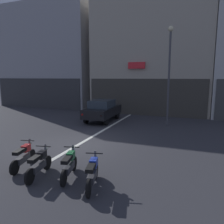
# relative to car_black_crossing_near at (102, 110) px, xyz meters

# --- Properties ---
(ground_plane) EXTENTS (120.00, 120.00, 0.00)m
(ground_plane) POSITION_rel_car_black_crossing_near_xyz_m (1.21, -5.76, -0.89)
(ground_plane) COLOR #333338
(lane_centre_line) EXTENTS (0.20, 18.00, 0.01)m
(lane_centre_line) POSITION_rel_car_black_crossing_near_xyz_m (1.21, 0.24, -0.88)
(lane_centre_line) COLOR silver
(lane_centre_line) RESTS_ON ground
(building_corner_left) EXTENTS (10.94, 7.36, 11.26)m
(building_corner_left) POSITION_rel_car_black_crossing_near_xyz_m (-9.49, 7.79, 4.73)
(building_corner_left) COLOR #9E9EA3
(building_corner_left) RESTS_ON ground
(building_mid_block) EXTENTS (10.63, 8.51, 19.00)m
(building_mid_block) POSITION_rel_car_black_crossing_near_xyz_m (2.45, 7.80, 8.60)
(building_mid_block) COLOR #B2A893
(building_mid_block) RESTS_ON ground
(car_black_crossing_near) EXTENTS (1.89, 4.15, 1.64)m
(car_black_crossing_near) POSITION_rel_car_black_crossing_near_xyz_m (0.00, 0.00, 0.00)
(car_black_crossing_near) COLOR black
(car_black_crossing_near) RESTS_ON ground
(street_lamp) EXTENTS (0.36, 0.36, 6.64)m
(street_lamp) POSITION_rel_car_black_crossing_near_xyz_m (4.81, 0.24, 3.17)
(street_lamp) COLOR #47474C
(street_lamp) RESTS_ON ground
(motorcycle_red_row_leftmost) EXTENTS (0.56, 1.65, 0.98)m
(motorcycle_red_row_leftmost) POSITION_rel_car_black_crossing_near_xyz_m (0.71, -9.00, -0.43)
(motorcycle_red_row_leftmost) COLOR black
(motorcycle_red_row_leftmost) RESTS_ON ground
(motorcycle_black_row_left_mid) EXTENTS (0.55, 1.66, 0.98)m
(motorcycle_black_row_left_mid) POSITION_rel_car_black_crossing_near_xyz_m (1.71, -9.36, -0.43)
(motorcycle_black_row_left_mid) COLOR black
(motorcycle_black_row_left_mid) RESTS_ON ground
(motorcycle_green_row_centre) EXTENTS (0.61, 1.63, 0.98)m
(motorcycle_green_row_centre) POSITION_rel_car_black_crossing_near_xyz_m (2.71, -9.07, -0.43)
(motorcycle_green_row_centre) COLOR black
(motorcycle_green_row_centre) RESTS_ON ground
(motorcycle_blue_row_right_mid) EXTENTS (0.61, 1.63, 0.98)m
(motorcycle_blue_row_right_mid) POSITION_rel_car_black_crossing_near_xyz_m (3.71, -9.35, -0.43)
(motorcycle_blue_row_right_mid) COLOR black
(motorcycle_blue_row_right_mid) RESTS_ON ground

